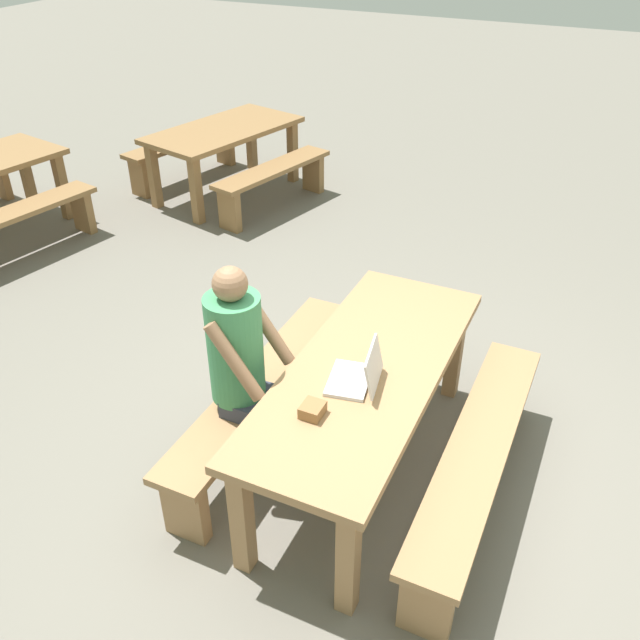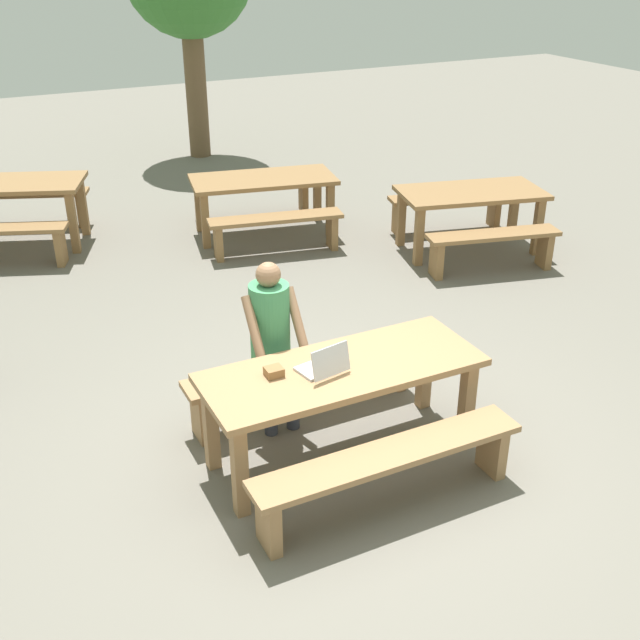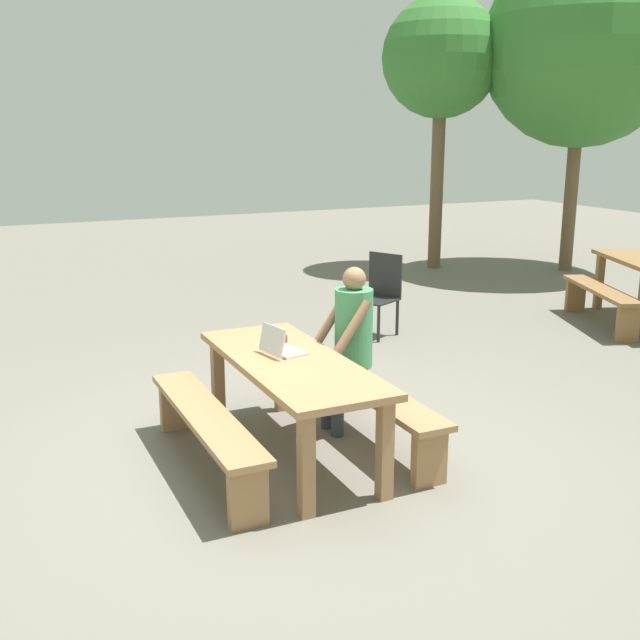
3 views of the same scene
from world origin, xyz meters
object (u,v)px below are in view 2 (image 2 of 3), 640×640
object	(u,v)px
picnic_table_front	(342,380)
laptop	(324,365)
picnic_table_rear	(471,200)
picnic_table_mid	(263,186)
picnic_table_distant	(1,192)
person_seated	(272,334)
small_pouch	(274,372)

from	to	relation	value
picnic_table_front	laptop	size ratio (longest dim) A/B	5.77
picnic_table_rear	picnic_table_mid	bearing A→B (deg)	154.39
laptop	picnic_table_rear	xyz separation A→B (m)	(3.34, 2.88, -0.17)
picnic_table_mid	picnic_table_rear	bearing A→B (deg)	-28.11
picnic_table_front	picnic_table_rear	world-z (taller)	picnic_table_front
picnic_table_distant	picnic_table_rear	bearing A→B (deg)	-6.55
person_seated	small_pouch	bearing A→B (deg)	-111.93
picnic_table_front	picnic_table_rear	distance (m)	4.28
picnic_table_front	person_seated	size ratio (longest dim) A/B	1.50
picnic_table_distant	picnic_table_front	bearing A→B (deg)	-51.99
person_seated	picnic_table_rear	distance (m)	4.13
laptop	small_pouch	distance (m)	0.34
picnic_table_rear	picnic_table_front	bearing A→B (deg)	-124.34
laptop	picnic_table_distant	world-z (taller)	laptop
laptop	picnic_table_distant	distance (m)	5.62
laptop	picnic_table_distant	xyz separation A→B (m)	(-1.47, 5.42, -0.12)
laptop	small_pouch	world-z (taller)	laptop
person_seated	picnic_table_mid	xyz separation A→B (m)	(1.53, 3.83, -0.15)
person_seated	picnic_table_distant	size ratio (longest dim) A/B	0.64
laptop	picnic_table_front	bearing A→B (deg)	174.83
picnic_table_mid	picnic_table_rear	size ratio (longest dim) A/B	1.03
person_seated	picnic_table_mid	size ratio (longest dim) A/B	0.70
person_seated	picnic_table_distant	world-z (taller)	person_seated
person_seated	picnic_table_rear	world-z (taller)	person_seated
small_pouch	picnic_table_mid	size ratio (longest dim) A/B	0.06
small_pouch	person_seated	bearing A→B (deg)	68.07
picnic_table_front	small_pouch	world-z (taller)	small_pouch
picnic_table_front	laptop	xyz separation A→B (m)	(-0.15, -0.01, 0.16)
picnic_table_distant	person_seated	bearing A→B (deg)	-52.89
small_pouch	picnic_table_rear	distance (m)	4.59
picnic_table_front	small_pouch	distance (m)	0.50
picnic_table_front	picnic_table_distant	world-z (taller)	picnic_table_distant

